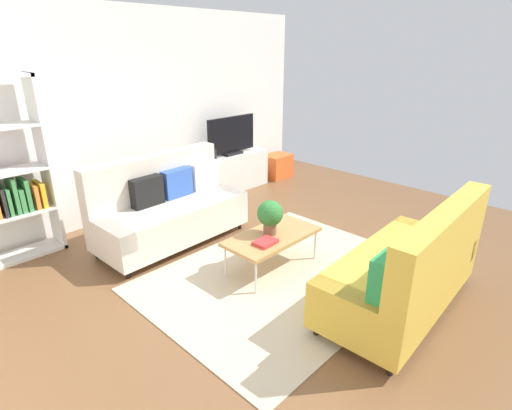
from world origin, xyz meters
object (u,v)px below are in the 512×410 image
(vase_0, at_px, (202,154))
(table_book_0, at_px, (265,242))
(storage_trunk, at_px, (277,166))
(couch_green, at_px, (408,270))
(couch_beige, at_px, (169,208))
(tv, at_px, (231,136))
(bottle_0, at_px, (215,154))
(coffee_table, at_px, (272,237))
(potted_plant, at_px, (270,215))
(tv_console, at_px, (231,172))

(vase_0, bearing_deg, table_book_0, -115.10)
(vase_0, bearing_deg, storage_trunk, -5.10)
(couch_green, bearing_deg, couch_beige, 100.98)
(couch_beige, height_order, table_book_0, couch_beige)
(tv, height_order, bottle_0, tv)
(table_book_0, bearing_deg, storage_trunk, 39.33)
(tv, xyz_separation_m, bottle_0, (-0.39, -0.02, -0.23))
(storage_trunk, xyz_separation_m, table_book_0, (-2.84, -2.33, 0.22))
(tv, height_order, storage_trunk, tv)
(tv, xyz_separation_m, storage_trunk, (1.10, -0.08, -0.73))
(vase_0, bearing_deg, coffee_table, -111.67)
(table_book_0, relative_size, vase_0, 1.27)
(storage_trunk, bearing_deg, table_book_0, -140.67)
(vase_0, distance_m, bottle_0, 0.21)
(storage_trunk, bearing_deg, potted_plant, -140.10)
(couch_green, height_order, storage_trunk, couch_green)
(couch_beige, xyz_separation_m, potted_plant, (0.39, -1.38, 0.20))
(coffee_table, height_order, tv_console, tv_console)
(couch_green, height_order, bottle_0, couch_green)
(couch_beige, relative_size, potted_plant, 4.92)
(couch_green, relative_size, coffee_table, 1.76)
(tv, distance_m, table_book_0, 3.02)
(couch_green, bearing_deg, bottle_0, 74.73)
(bottle_0, bearing_deg, couch_beige, -150.22)
(couch_beige, distance_m, tv, 2.17)
(coffee_table, relative_size, tv, 1.10)
(vase_0, bearing_deg, tv_console, -4.93)
(tv_console, xyz_separation_m, potted_plant, (-1.53, -2.30, 0.33))
(couch_beige, height_order, vase_0, couch_beige)
(storage_trunk, bearing_deg, couch_beige, -164.93)
(couch_beige, height_order, couch_green, same)
(storage_trunk, distance_m, bottle_0, 1.58)
(potted_plant, bearing_deg, couch_green, -78.78)
(potted_plant, distance_m, table_book_0, 0.33)
(vase_0, bearing_deg, couch_beige, -144.26)
(table_book_0, bearing_deg, bottle_0, 60.55)
(coffee_table, xyz_separation_m, bottle_0, (1.14, 2.30, 0.33))
(tv, bearing_deg, coffee_table, -123.42)
(storage_trunk, xyz_separation_m, vase_0, (-1.68, 0.15, 0.51))
(tv_console, bearing_deg, potted_plant, -123.63)
(coffee_table, xyz_separation_m, storage_trunk, (2.63, 2.24, -0.17))
(coffee_table, distance_m, potted_plant, 0.26)
(coffee_table, relative_size, storage_trunk, 2.12)
(tv_console, bearing_deg, vase_0, 175.07)
(coffee_table, height_order, vase_0, vase_0)
(potted_plant, bearing_deg, tv, 56.14)
(potted_plant, xyz_separation_m, vase_0, (0.95, 2.35, 0.09))
(couch_green, bearing_deg, vase_0, 77.73)
(potted_plant, relative_size, vase_0, 2.07)
(tv, height_order, vase_0, tv)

